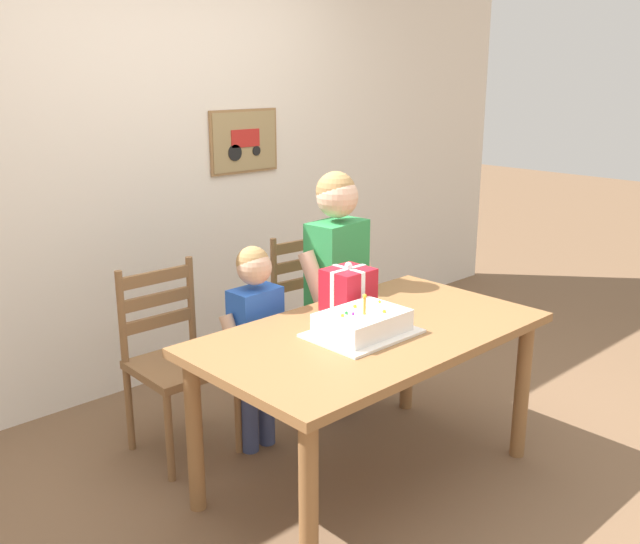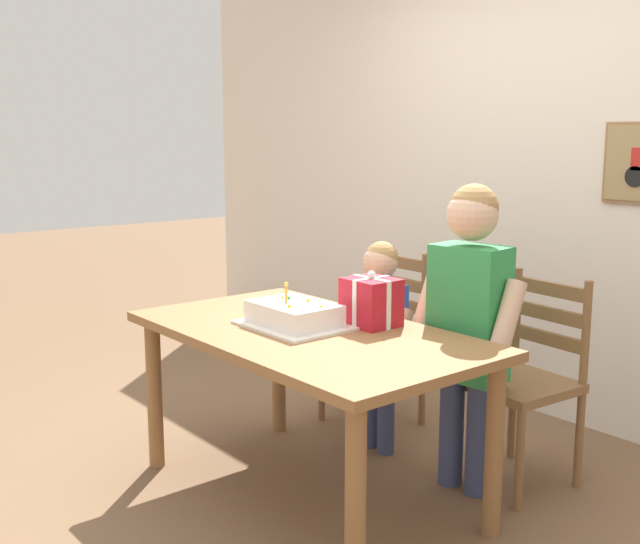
# 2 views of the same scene
# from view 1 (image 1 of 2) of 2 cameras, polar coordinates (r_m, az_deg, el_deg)

# --- Properties ---
(ground_plane) EXTENTS (20.00, 20.00, 0.00)m
(ground_plane) POSITION_cam_1_polar(r_m,az_deg,el_deg) (3.40, 3.87, -16.33)
(ground_plane) COLOR brown
(back_wall) EXTENTS (6.40, 0.11, 2.60)m
(back_wall) POSITION_cam_1_polar(r_m,az_deg,el_deg) (4.22, -12.83, 8.57)
(back_wall) COLOR silver
(back_wall) RESTS_ON ground
(dining_table) EXTENTS (1.54, 0.87, 0.74)m
(dining_table) POSITION_cam_1_polar(r_m,az_deg,el_deg) (3.10, 4.09, -6.29)
(dining_table) COLOR olive
(dining_table) RESTS_ON ground
(birthday_cake) EXTENTS (0.44, 0.34, 0.19)m
(birthday_cake) POSITION_cam_1_polar(r_m,az_deg,el_deg) (2.99, 3.44, -4.20)
(birthday_cake) COLOR white
(birthday_cake) RESTS_ON dining_table
(gift_box_red_large) EXTENTS (0.21, 0.19, 0.24)m
(gift_box_red_large) POSITION_cam_1_polar(r_m,az_deg,el_deg) (3.28, 2.29, -1.43)
(gift_box_red_large) COLOR red
(gift_box_red_large) RESTS_ON dining_table
(chair_left) EXTENTS (0.43, 0.43, 0.92)m
(chair_left) POSITION_cam_1_polar(r_m,az_deg,el_deg) (3.50, -11.54, -6.97)
(chair_left) COLOR brown
(chair_left) RESTS_ON ground
(chair_right) EXTENTS (0.46, 0.46, 0.92)m
(chair_right) POSITION_cam_1_polar(r_m,az_deg,el_deg) (4.03, -0.26, -3.54)
(chair_right) COLOR brown
(chair_right) RESTS_ON ground
(child_older) EXTENTS (0.50, 0.29, 1.33)m
(child_older) POSITION_cam_1_polar(r_m,az_deg,el_deg) (3.67, 1.39, 0.07)
(child_older) COLOR #38426B
(child_older) RESTS_ON ground
(child_younger) EXTENTS (0.37, 0.21, 1.03)m
(child_younger) POSITION_cam_1_polar(r_m,az_deg,el_deg) (3.39, -5.18, -4.61)
(child_younger) COLOR #38426B
(child_younger) RESTS_ON ground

